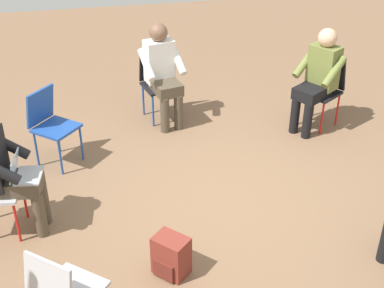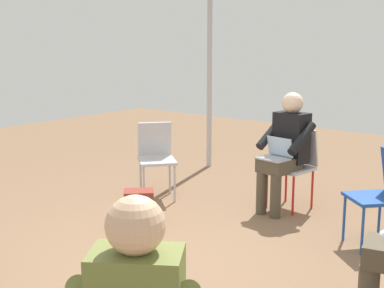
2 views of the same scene
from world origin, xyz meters
name	(u,v)px [view 1 (image 1 of 2)]	position (x,y,z in m)	size (l,w,h in m)	color
ground_plane	(219,206)	(0.00, 0.00, 0.00)	(14.00, 14.00, 0.00)	brown
chair_east	(158,80)	(2.02, 0.29, 0.50)	(0.51, 0.48, 0.85)	black
chair_northeast	(50,122)	(1.17, 1.58, 0.50)	(0.58, 0.59, 0.85)	#1E4799
chair_southeast	(324,86)	(1.41, -1.66, 0.50)	(0.57, 0.58, 0.85)	black
person_with_laptop	(3,167)	(0.04, 1.93, 0.69)	(0.54, 0.56, 1.24)	#4C4233
person_in_white	(162,70)	(1.86, 0.25, 0.69)	(0.57, 0.57, 1.24)	#4C4233
person_in_olive	(318,75)	(1.32, -1.52, 0.69)	(0.63, 0.63, 1.24)	black
backpack_near_laptop_user	(171,258)	(-0.79, 0.62, 0.16)	(0.34, 0.34, 0.36)	maroon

